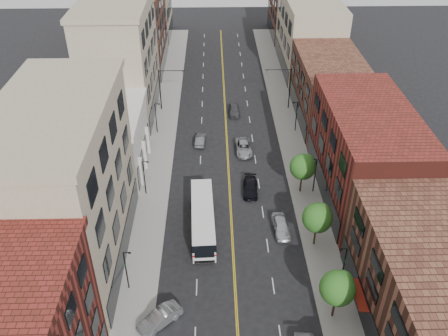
{
  "coord_description": "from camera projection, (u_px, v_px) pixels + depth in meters",
  "views": [
    {
      "loc": [
        -1.96,
        -25.62,
        38.11
      ],
      "look_at": [
        -0.8,
        22.57,
        5.0
      ],
      "focal_mm": 38.0,
      "sensor_mm": 36.0,
      "label": 1
    }
  ],
  "objects": [
    {
      "name": "lamp_l_2",
      "position": [
        145.0,
        176.0,
        60.61
      ],
      "size": [
        0.81,
        0.55,
        5.05
      ],
      "color": "black",
      "rests_on": "sidewalk_left"
    },
    {
      "name": "car_angle_b",
      "position": [
        160.0,
        318.0,
        45.12
      ],
      "size": [
        4.46,
        4.2,
        1.5
      ],
      "primitive_type": "imported",
      "rotation": [
        0.0,
        0.0,
        -0.85
      ],
      "color": "#A7ABAF",
      "rests_on": "ground"
    },
    {
      "name": "bldg_l_white",
      "position": [
        106.0,
        141.0,
        65.67
      ],
      "size": [
        10.0,
        14.0,
        8.0
      ],
      "primitive_type": "cube",
      "color": "silver",
      "rests_on": "ground"
    },
    {
      "name": "car_lane_b",
      "position": [
        244.0,
        147.0,
        70.48
      ],
      "size": [
        2.53,
        5.26,
        1.45
      ],
      "primitive_type": "imported",
      "rotation": [
        0.0,
        0.0,
        0.02
      ],
      "color": "#9FA3A7",
      "rests_on": "ground"
    },
    {
      "name": "lamp_r_1",
      "position": [
        344.0,
        264.0,
        47.86
      ],
      "size": [
        0.81,
        0.55,
        5.05
      ],
      "color": "black",
      "rests_on": "sidewalk_right"
    },
    {
      "name": "tree_r_3",
      "position": [
        303.0,
        166.0,
        60.42
      ],
      "size": [
        3.4,
        3.4,
        5.59
      ],
      "color": "black",
      "rests_on": "sidewalk_right"
    },
    {
      "name": "sidewalk_left",
      "position": [
        161.0,
        149.0,
        71.33
      ],
      "size": [
        4.0,
        110.0,
        0.15
      ],
      "primitive_type": "cube",
      "color": "gray",
      "rests_on": "ground"
    },
    {
      "name": "bldg_l_tanoffice",
      "position": [
        67.0,
        191.0,
        48.01
      ],
      "size": [
        10.0,
        22.0,
        18.0
      ],
      "primitive_type": "cube",
      "color": "gray",
      "rests_on": "ground"
    },
    {
      "name": "bldg_r_mid",
      "position": [
        365.0,
        153.0,
        59.45
      ],
      "size": [
        10.0,
        22.0,
        12.0
      ],
      "primitive_type": "cube",
      "color": "#5D2018",
      "rests_on": "ground"
    },
    {
      "name": "car_lane_c",
      "position": [
        234.0,
        110.0,
        80.35
      ],
      "size": [
        1.81,
        4.39,
        1.49
      ],
      "primitive_type": "imported",
      "rotation": [
        0.0,
        0.0,
        -0.01
      ],
      "color": "#424247",
      "rests_on": "ground"
    },
    {
      "name": "bldg_l_far_a",
      "position": [
        121.0,
        60.0,
        76.85
      ],
      "size": [
        10.0,
        20.0,
        18.0
      ],
      "primitive_type": "cube",
      "color": "gray",
      "rests_on": "ground"
    },
    {
      "name": "bldg_r_far_b",
      "position": [
        309.0,
        34.0,
        93.49
      ],
      "size": [
        10.0,
        22.0,
        14.0
      ],
      "primitive_type": "cube",
      "color": "gray",
      "rests_on": "ground"
    },
    {
      "name": "city_bus",
      "position": [
        203.0,
        217.0,
        55.73
      ],
      "size": [
        3.23,
        11.93,
        3.04
      ],
      "rotation": [
        0.0,
        0.0,
        0.04
      ],
      "color": "silver",
      "rests_on": "ground"
    },
    {
      "name": "car_lane_behind",
      "position": [
        201.0,
        140.0,
        72.47
      ],
      "size": [
        1.73,
        4.11,
        1.32
      ],
      "primitive_type": "imported",
      "rotation": [
        0.0,
        0.0,
        3.06
      ],
      "color": "#4D4D52",
      "rests_on": "ground"
    },
    {
      "name": "lamp_l_1",
      "position": [
        126.0,
        268.0,
        47.43
      ],
      "size": [
        0.81,
        0.55,
        5.05
      ],
      "color": "black",
      "rests_on": "sidewalk_left"
    },
    {
      "name": "car_parked_far",
      "position": [
        281.0,
        226.0,
        55.89
      ],
      "size": [
        2.15,
        4.72,
        1.57
      ],
      "primitive_type": "imported",
      "rotation": [
        0.0,
        0.0,
        0.07
      ],
      "color": "#B9BBC2",
      "rests_on": "ground"
    },
    {
      "name": "tree_r_2",
      "position": [
        318.0,
        217.0,
        52.18
      ],
      "size": [
        3.4,
        3.4,
        5.59
      ],
      "color": "black",
      "rests_on": "sidewalk_right"
    },
    {
      "name": "lamp_l_3",
      "position": [
        156.0,
        116.0,
        73.79
      ],
      "size": [
        0.81,
        0.55,
        5.05
      ],
      "color": "black",
      "rests_on": "sidewalk_left"
    },
    {
      "name": "lamp_r_2",
      "position": [
        315.0,
        173.0,
        61.04
      ],
      "size": [
        0.81,
        0.55,
        5.05
      ],
      "color": "black",
      "rests_on": "sidewalk_right"
    },
    {
      "name": "signal_mast_left",
      "position": [
        164.0,
        85.0,
        79.45
      ],
      "size": [
        4.49,
        0.18,
        7.2
      ],
      "color": "black",
      "rests_on": "sidewalk_left"
    },
    {
      "name": "signal_mast_right",
      "position": [
        286.0,
        84.0,
        79.86
      ],
      "size": [
        4.49,
        0.18,
        7.2
      ],
      "color": "black",
      "rests_on": "sidewalk_right"
    },
    {
      "name": "car_lane_a",
      "position": [
        250.0,
        187.0,
        62.38
      ],
      "size": [
        2.17,
        4.77,
        1.36
      ],
      "primitive_type": "imported",
      "rotation": [
        0.0,
        0.0,
        -0.06
      ],
      "color": "black",
      "rests_on": "ground"
    },
    {
      "name": "tree_r_1",
      "position": [
        338.0,
        287.0,
        43.94
      ],
      "size": [
        3.4,
        3.4,
        5.59
      ],
      "color": "black",
      "rests_on": "sidewalk_right"
    },
    {
      "name": "sidewalk_right",
      "position": [
        293.0,
        147.0,
        71.73
      ],
      "size": [
        4.0,
        110.0,
        0.15
      ],
      "primitive_type": "cube",
      "color": "gray",
      "rests_on": "ground"
    },
    {
      "name": "lamp_r_3",
      "position": [
        296.0,
        115.0,
        74.23
      ],
      "size": [
        0.81,
        0.55,
        5.05
      ],
      "color": "black",
      "rests_on": "sidewalk_right"
    },
    {
      "name": "bldg_l_far_b",
      "position": [
        137.0,
        30.0,
        94.18
      ],
      "size": [
        10.0,
        20.0,
        15.0
      ],
      "primitive_type": "cube",
      "color": "#572E22",
      "rests_on": "ground"
    },
    {
      "name": "bldg_r_near",
      "position": [
        440.0,
        315.0,
        40.24
      ],
      "size": [
        10.0,
        26.0,
        10.0
      ],
      "primitive_type": "cube",
      "color": "#572E22",
      "rests_on": "ground"
    },
    {
      "name": "bldg_r_far_a",
      "position": [
        330.0,
        89.0,
        77.32
      ],
      "size": [
        10.0,
        20.0,
        10.0
      ],
      "primitive_type": "cube",
      "color": "#572E22",
      "rests_on": "ground"
    },
    {
      "name": "bldg_r_far_c",
      "position": [
        293.0,
        12.0,
        110.82
      ],
      "size": [
        10.0,
        18.0,
        11.0
      ],
      "primitive_type": "cube",
      "color": "#572E22",
      "rests_on": "ground"
    }
  ]
}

